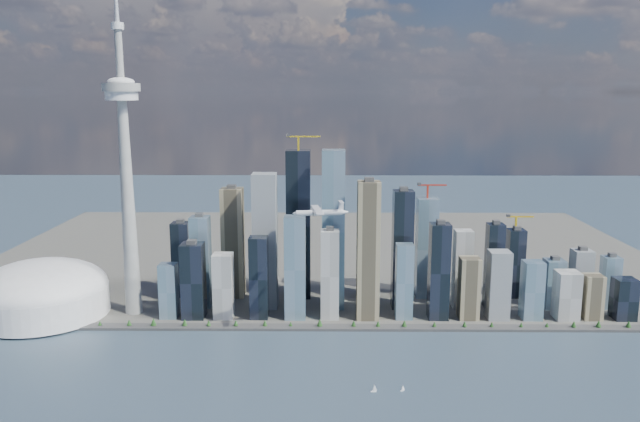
{
  "coord_description": "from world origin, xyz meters",
  "views": [
    {
      "loc": [
        5.24,
        -632.07,
        347.95
      ],
      "look_at": [
        -3.19,
        260.0,
        177.6
      ],
      "focal_mm": 35.0,
      "sensor_mm": 36.0,
      "label": 1
    }
  ],
  "objects_px": {
    "sailboat_west": "(374,389)",
    "sailboat_east": "(403,389)",
    "needle_tower": "(126,167)",
    "dome_stadium": "(42,292)",
    "airplane": "(320,212)"
  },
  "relations": [
    {
      "from": "sailboat_west",
      "to": "sailboat_east",
      "type": "bearing_deg",
      "value": 1.05
    },
    {
      "from": "sailboat_west",
      "to": "sailboat_east",
      "type": "relative_size",
      "value": 1.29
    },
    {
      "from": "needle_tower",
      "to": "sailboat_east",
      "type": "height_order",
      "value": "needle_tower"
    },
    {
      "from": "needle_tower",
      "to": "sailboat_east",
      "type": "bearing_deg",
      "value": -32.85
    },
    {
      "from": "needle_tower",
      "to": "dome_stadium",
      "type": "height_order",
      "value": "needle_tower"
    },
    {
      "from": "dome_stadium",
      "to": "airplane",
      "type": "distance_m",
      "value": 477.17
    },
    {
      "from": "dome_stadium",
      "to": "airplane",
      "type": "height_order",
      "value": "airplane"
    },
    {
      "from": "airplane",
      "to": "needle_tower",
      "type": "bearing_deg",
      "value": 149.87
    },
    {
      "from": "airplane",
      "to": "sailboat_west",
      "type": "bearing_deg",
      "value": -71.54
    },
    {
      "from": "needle_tower",
      "to": "sailboat_east",
      "type": "distance_m",
      "value": 526.81
    },
    {
      "from": "airplane",
      "to": "sailboat_east",
      "type": "bearing_deg",
      "value": -60.38
    },
    {
      "from": "dome_stadium",
      "to": "needle_tower",
      "type": "bearing_deg",
      "value": 4.09
    },
    {
      "from": "needle_tower",
      "to": "airplane",
      "type": "xyz_separation_m",
      "value": [
        297.76,
        -124.83,
        -45.19
      ]
    },
    {
      "from": "sailboat_east",
      "to": "airplane",
      "type": "bearing_deg",
      "value": 102.95
    },
    {
      "from": "airplane",
      "to": "sailboat_east",
      "type": "distance_m",
      "value": 249.89
    }
  ]
}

